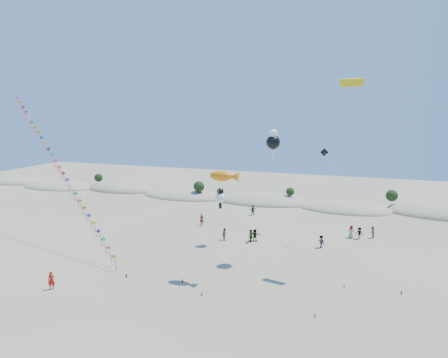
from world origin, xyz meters
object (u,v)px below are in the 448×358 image
at_px(fish_kite, 224,176).
at_px(flyer_foreground, 51,280).
at_px(parafoil_kite, 351,86).
at_px(kite_train, 58,166).

distance_m(fish_kite, flyer_foreground, 20.00).
bearing_deg(parafoil_kite, kite_train, -176.46).
bearing_deg(kite_train, fish_kite, -8.74).
distance_m(parafoil_kite, flyer_foreground, 36.09).
xyz_separation_m(fish_kite, parafoil_kite, (11.87, 5.99, 9.13)).
distance_m(fish_kite, parafoil_kite, 16.13).
xyz_separation_m(fish_kite, flyer_foreground, (-15.21, -8.41, -9.90)).
distance_m(kite_train, fish_kite, 24.65).
relative_size(kite_train, flyer_foreground, 15.35).
height_order(fish_kite, parafoil_kite, parafoil_kite).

